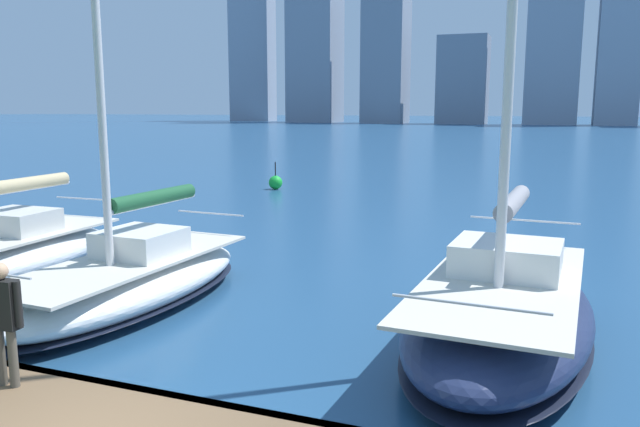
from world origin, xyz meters
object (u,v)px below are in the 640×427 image
(sailboat_tan, at_px, (7,253))
(person_black_shirt, at_px, (3,312))
(channel_buoy, at_px, (276,182))
(sailboat_grey, at_px, (501,310))
(sailboat_forest, at_px, (130,277))

(sailboat_tan, xyz_separation_m, person_black_shirt, (-5.98, 5.53, 0.95))
(channel_buoy, bearing_deg, sailboat_tan, 92.94)
(sailboat_tan, distance_m, channel_buoy, 17.58)
(sailboat_grey, bearing_deg, person_black_shirt, 40.86)
(channel_buoy, bearing_deg, sailboat_forest, 105.56)
(sailboat_forest, height_order, person_black_shirt, sailboat_forest)
(sailboat_forest, xyz_separation_m, channel_buoy, (5.10, -18.32, -0.27))
(channel_buoy, bearing_deg, sailboat_grey, 124.74)
(sailboat_grey, xyz_separation_m, sailboat_tan, (11.68, -0.60, -0.11))
(person_black_shirt, relative_size, channel_buoy, 1.16)
(sailboat_grey, relative_size, sailboat_forest, 1.19)
(sailboat_grey, distance_m, person_black_shirt, 7.59)
(sailboat_grey, xyz_separation_m, person_black_shirt, (5.71, 4.94, 0.83))
(sailboat_tan, height_order, person_black_shirt, sailboat_tan)
(person_black_shirt, bearing_deg, sailboat_tan, -42.78)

